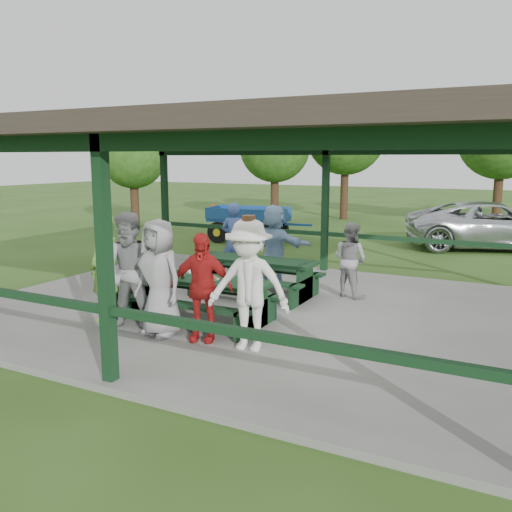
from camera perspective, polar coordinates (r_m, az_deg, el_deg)
The scene contains 20 objects.
ground at distance 10.15m, azimuth -0.38°, elevation -5.90°, with size 90.00×90.00×0.00m, color #2F5019.
concrete_slab at distance 10.14m, azimuth -0.38°, elevation -5.62°, with size 10.00×8.00×0.10m, color slate.
pavilion_structure at distance 9.76m, azimuth -0.40°, elevation 12.27°, with size 10.60×8.60×3.24m.
picnic_table_near at distance 9.23m, azimuth -6.31°, elevation -3.91°, with size 2.66×1.39×0.75m.
picnic_table_far at distance 10.88m, azimuth -0.25°, elevation -1.68°, with size 2.58×1.39×0.75m.
table_setting at distance 9.29m, azimuth -7.26°, elevation -1.89°, with size 2.28×0.45×0.10m.
contestant_green at distance 9.30m, azimuth -15.61°, elevation -1.36°, with size 0.67×0.44×1.83m, color #5D8F38.
contestant_grey_left at distance 8.77m, azimuth -12.93°, elevation -1.69°, with size 0.92×0.72×1.90m, color gray.
contestant_grey_mid at distance 8.48m, azimuth -10.16°, elevation -2.26°, with size 0.89×0.58×1.82m, color gray.
contestant_red at distance 8.15m, azimuth -5.76°, elevation -3.27°, with size 0.97×0.40×1.65m, color #B01C1B.
contestant_white_fedora at distance 7.70m, azimuth -0.77°, elevation -3.09°, with size 1.31×0.87×1.94m.
spectator_lblue at distance 11.68m, azimuth 1.94°, elevation 1.16°, with size 1.63×0.52×1.76m, color #86ACD0.
spectator_blue at distance 12.44m, azimuth -2.28°, elevation 1.67°, with size 0.63×0.42×1.74m, color #395294.
spectator_grey at distance 10.89m, azimuth 9.88°, elevation -0.37°, with size 0.72×0.56×1.49m, color gray.
pickup_truck at distance 18.58m, azimuth 23.80°, elevation 2.95°, with size 2.46×5.33×1.48m, color silver.
farm_trailer at distance 18.60m, azimuth -0.75°, elevation 3.47°, with size 3.64×1.80×1.27m.
tree_far_left at distance 24.32m, azimuth 2.00°, elevation 11.35°, with size 3.12×3.12×4.87m.
tree_left at distance 25.74m, azimuth 9.44°, elevation 12.41°, with size 3.64×3.64×5.69m.
tree_mid at distance 24.24m, azimuth 24.50°, elevation 11.42°, with size 3.50×3.50×5.47m.
tree_edge_left at distance 23.62m, azimuth -12.83°, elevation 10.25°, with size 2.77×2.77×4.33m.
Camera 1 is at (4.54, -8.63, 2.83)m, focal length 38.00 mm.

